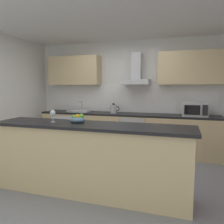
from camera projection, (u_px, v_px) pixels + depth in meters
ground at (104, 177)px, 3.78m from camera, size 5.66×4.71×0.02m
ceiling at (103, 16)px, 3.49m from camera, size 5.66×4.71×0.02m
wall_back at (130, 95)px, 5.45m from camera, size 5.66×0.12×2.60m
backsplash_tile at (129, 98)px, 5.39m from camera, size 3.96×0.02×0.66m
counter_back at (126, 133)px, 5.18m from camera, size 4.10×0.60×0.90m
counter_island at (90, 159)px, 3.12m from camera, size 2.83×0.64×1.00m
upper_cabinets at (128, 69)px, 5.16m from camera, size 4.04×0.32×0.70m
oven at (134, 133)px, 5.09m from camera, size 0.60×0.62×0.80m
refrigerator at (67, 130)px, 5.61m from camera, size 0.58×0.60×0.85m
microwave at (195, 109)px, 4.62m from camera, size 0.50×0.38×0.30m
sink at (80, 111)px, 5.46m from camera, size 0.50×0.40×0.26m
kettle at (113, 109)px, 5.15m from camera, size 0.29×0.15×0.24m
range_hood at (136, 75)px, 5.07m from camera, size 0.62×0.45×0.72m
wine_glass at (53, 114)px, 3.21m from camera, size 0.08×0.08×0.18m
fruit_bowl at (78, 119)px, 3.20m from camera, size 0.22×0.22×0.13m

